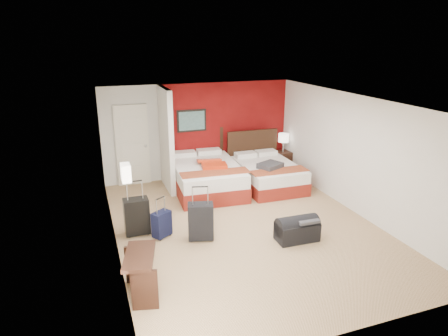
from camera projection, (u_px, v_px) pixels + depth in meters
name	position (u px, v px, depth m)	size (l,w,h in m)	color
ground	(245.00, 226.00, 8.02)	(6.50, 6.50, 0.00)	tan
room_walls	(159.00, 154.00, 8.44)	(5.02, 6.52, 2.50)	silver
red_accent_panel	(226.00, 129.00, 10.75)	(3.50, 0.04, 2.50)	maroon
partition_wall	(166.00, 140.00, 9.64)	(0.12, 1.20, 2.50)	silver
entry_door	(132.00, 145.00, 10.00)	(0.82, 0.06, 2.05)	silver
bed_left	(207.00, 178.00, 9.78)	(1.56, 2.22, 0.67)	white
bed_right	(268.00, 175.00, 10.07)	(1.36, 1.95, 0.58)	white
red_suitcase_open	(212.00, 163.00, 9.60)	(0.58, 0.81, 0.10)	red
jacket_bundle	(270.00, 166.00, 9.66)	(0.54, 0.43, 0.13)	#393A3E
nightstand	(282.00, 162.00, 11.15)	(0.41, 0.41, 0.58)	black
table_lamp	(283.00, 143.00, 10.98)	(0.29, 0.29, 0.51)	silver
suitcase_black	(137.00, 218.00, 7.59)	(0.47, 0.29, 0.70)	black
suitcase_charcoal	(201.00, 223.00, 7.39)	(0.47, 0.29, 0.69)	black
suitcase_navy	(162.00, 225.00, 7.51)	(0.35, 0.21, 0.48)	black
duffel_bag	(297.00, 230.00, 7.42)	(0.78, 0.41, 0.39)	black
jacket_draped	(306.00, 219.00, 7.35)	(0.41, 0.34, 0.05)	#3E3F44
desk	(141.00, 275.00, 5.79)	(0.41, 0.82, 0.68)	black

